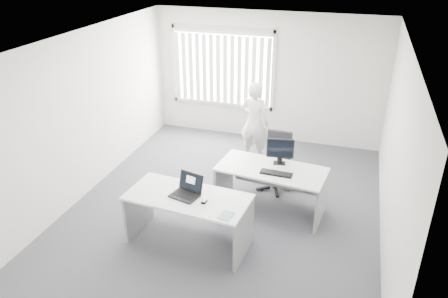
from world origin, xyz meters
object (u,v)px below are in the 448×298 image
(laptop, at_px, (184,187))
(monitor, at_px, (280,151))
(desk_near, at_px, (188,209))
(desk_far, at_px, (271,180))
(person, at_px, (254,122))
(office_chair, at_px, (276,171))

(laptop, relative_size, monitor, 0.89)
(desk_near, bearing_deg, desk_far, 56.02)
(desk_far, relative_size, monitor, 4.11)
(person, bearing_deg, desk_near, 93.69)
(laptop, bearing_deg, office_chair, 78.72)
(office_chair, xyz_separation_m, monitor, (0.14, -0.57, 0.68))
(desk_far, bearing_deg, monitor, 73.79)
(office_chair, distance_m, monitor, 0.89)
(desk_far, distance_m, office_chair, 0.81)
(office_chair, relative_size, person, 0.64)
(desk_near, height_order, person, person)
(person, height_order, monitor, person)
(monitor, bearing_deg, laptop, -135.61)
(office_chair, relative_size, monitor, 2.39)
(office_chair, bearing_deg, laptop, -115.36)
(desk_near, distance_m, office_chair, 2.19)
(desk_near, relative_size, monitor, 4.15)
(laptop, xyz_separation_m, monitor, (1.09, 1.44, 0.05))
(person, distance_m, laptop, 2.98)
(desk_near, bearing_deg, office_chair, 69.91)
(desk_near, height_order, laptop, laptop)
(person, xyz_separation_m, monitor, (0.80, -1.52, 0.18))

